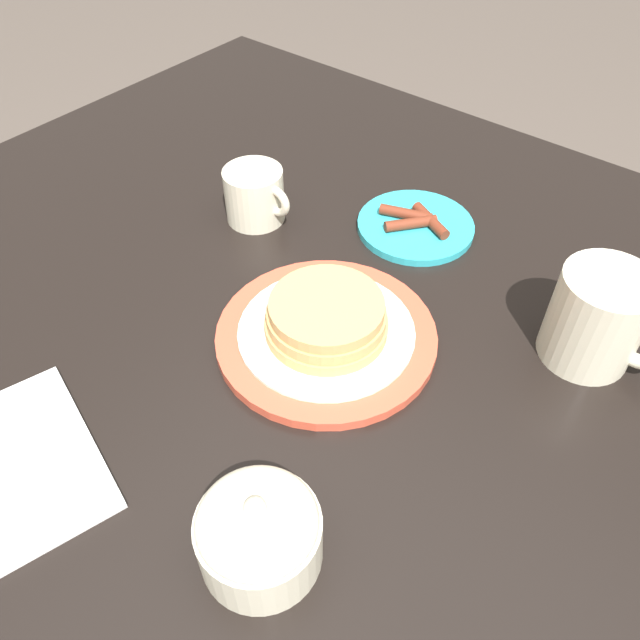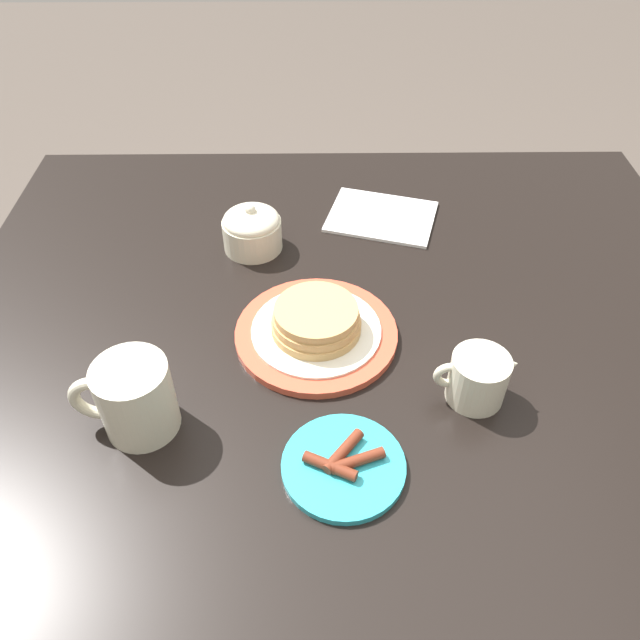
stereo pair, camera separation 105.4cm
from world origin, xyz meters
The scene contains 8 objects.
ground_plane centered at (0.00, 0.00, 0.00)m, with size 8.00×8.00×0.00m, color #51473F.
dining_table centered at (0.00, 0.00, 0.62)m, with size 1.21×1.09×0.73m.
pancake_plate centered at (0.04, 0.00, 0.75)m, with size 0.24×0.24×0.06m.
side_plate_bacon centered at (0.01, 0.23, 0.74)m, with size 0.15×0.15×0.02m.
coffee_mug centered at (0.27, 0.16, 0.78)m, with size 0.13×0.09×0.10m.
creamer_pitcher centered at (-0.17, 0.11, 0.77)m, with size 0.11×0.08×0.08m.
sugar_bowl centered at (0.15, -0.22, 0.77)m, with size 0.10×0.10×0.09m.
napkin centered at (-0.08, -0.30, 0.73)m, with size 0.22×0.19×0.01m.
Camera 2 is at (0.04, 0.65, 1.38)m, focal length 35.00 mm.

